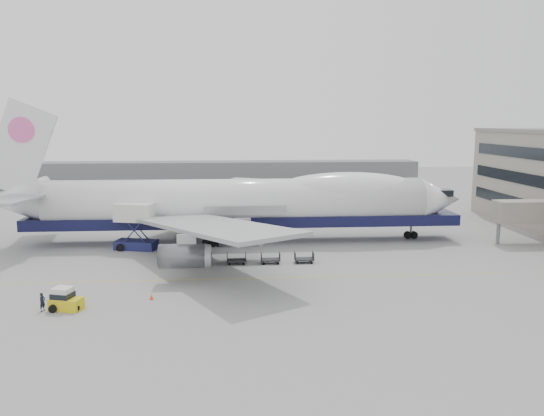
{
  "coord_description": "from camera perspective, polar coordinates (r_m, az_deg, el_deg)",
  "views": [
    {
      "loc": [
        -0.58,
        -61.36,
        16.83
      ],
      "look_at": [
        4.39,
        6.0,
        5.74
      ],
      "focal_mm": 35.0,
      "sensor_mm": 36.0,
      "label": 1
    }
  ],
  "objects": [
    {
      "name": "baggage_tug",
      "position": [
        51.92,
        -21.4,
        -9.19
      ],
      "size": [
        3.11,
        2.22,
        2.05
      ],
      "rotation": [
        0.0,
        0.0,
        -0.28
      ],
      "color": "yellow",
      "rests_on": "ground"
    },
    {
      "name": "catering_truck",
      "position": [
        72.31,
        -14.47,
        -1.63
      ],
      "size": [
        5.87,
        4.66,
        6.19
      ],
      "rotation": [
        0.0,
        0.0,
        -0.25
      ],
      "color": "navy",
      "rests_on": "ground"
    },
    {
      "name": "ground",
      "position": [
        63.62,
        -3.57,
        -6.03
      ],
      "size": [
        260.0,
        260.0,
        0.0
      ],
      "primitive_type": "plane",
      "color": "gray",
      "rests_on": "ground"
    },
    {
      "name": "dolly_1",
      "position": [
        63.61,
        -7.51,
        -5.6
      ],
      "size": [
        2.3,
        1.35,
        1.3
      ],
      "color": "#2D2D30",
      "rests_on": "ground"
    },
    {
      "name": "apron_line",
      "position": [
        57.86,
        -3.49,
        -7.6
      ],
      "size": [
        60.0,
        0.15,
        0.01
      ],
      "primitive_type": "cube",
      "color": "gold",
      "rests_on": "ground"
    },
    {
      "name": "ground_worker",
      "position": [
        52.32,
        -23.47,
        -9.25
      ],
      "size": [
        0.64,
        0.74,
        1.71
      ],
      "primitive_type": "imported",
      "rotation": [
        0.0,
        0.0,
        1.11
      ],
      "color": "black",
      "rests_on": "ground"
    },
    {
      "name": "dolly_3",
      "position": [
        63.65,
        -0.17,
        -5.51
      ],
      "size": [
        2.3,
        1.35,
        1.3
      ],
      "color": "#2D2D30",
      "rests_on": "ground"
    },
    {
      "name": "dolly_2",
      "position": [
        63.5,
        -3.84,
        -5.57
      ],
      "size": [
        2.3,
        1.35,
        1.3
      ],
      "color": "#2D2D30",
      "rests_on": "ground"
    },
    {
      "name": "dolly_0",
      "position": [
        63.98,
        -11.16,
        -5.61
      ],
      "size": [
        2.3,
        1.35,
        1.3
      ],
      "color": "#2D2D30",
      "rests_on": "ground"
    },
    {
      "name": "dolly_4",
      "position": [
        64.05,
        3.47,
        -5.43
      ],
      "size": [
        2.3,
        1.35,
        1.3
      ],
      "color": "#2D2D30",
      "rests_on": "ground"
    },
    {
      "name": "hangar",
      "position": [
        132.37,
        -8.29,
        3.45
      ],
      "size": [
        110.0,
        8.0,
        7.0
      ],
      "primitive_type": "cube",
      "color": "slate",
      "rests_on": "ground"
    },
    {
      "name": "airliner",
      "position": [
        74.22,
        -3.23,
        0.63
      ],
      "size": [
        67.0,
        55.3,
        19.98
      ],
      "color": "white",
      "rests_on": "ground"
    },
    {
      "name": "traffic_cone",
      "position": [
        52.51,
        -12.85,
        -9.3
      ],
      "size": [
        0.38,
        0.38,
        0.56
      ],
      "rotation": [
        0.0,
        0.0,
        -0.09
      ],
      "color": "#FE420D",
      "rests_on": "ground"
    }
  ]
}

